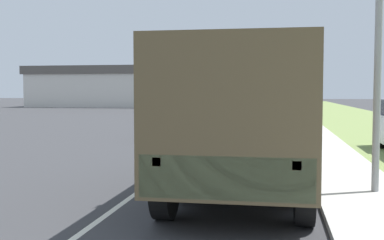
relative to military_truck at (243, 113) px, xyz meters
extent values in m
plane|color=#38383A|center=(-2.15, 30.60, -1.65)|extent=(180.00, 180.00, 0.00)
cube|color=silver|center=(-2.15, 30.60, -1.65)|extent=(0.12, 120.00, 0.00)
cube|color=beige|center=(2.35, 30.60, -1.59)|extent=(1.80, 120.00, 0.12)
cube|color=olive|center=(6.75, 30.60, -1.64)|extent=(7.00, 120.00, 0.02)
cube|color=#545B3D|center=(0.00, 2.52, -0.03)|extent=(2.52, 1.89, 2.09)
cube|color=brown|center=(0.00, -0.85, 0.10)|extent=(2.52, 4.86, 2.34)
cube|color=#545B3D|center=(0.00, -3.24, -0.72)|extent=(2.39, 0.10, 0.60)
cube|color=red|center=(-0.94, -3.26, -0.52)|extent=(0.12, 0.06, 0.12)
cube|color=red|center=(0.94, -3.26, -0.52)|extent=(0.12, 0.06, 0.12)
cylinder|color=black|center=(-1.11, 2.43, -1.10)|extent=(0.30, 1.10, 1.10)
cylinder|color=black|center=(1.11, 2.43, -1.10)|extent=(0.30, 1.10, 1.10)
cylinder|color=black|center=(-1.11, -2.07, -1.10)|extent=(0.30, 1.10, 1.10)
cylinder|color=black|center=(1.11, -2.07, -1.10)|extent=(0.30, 1.10, 1.10)
cylinder|color=black|center=(-1.11, -0.61, -1.10)|extent=(0.30, 1.10, 1.10)
cylinder|color=black|center=(1.11, -0.61, -1.10)|extent=(0.30, 1.10, 1.10)
cube|color=#B7BABF|center=(-3.57, 11.05, -1.19)|extent=(1.89, 3.94, 0.58)
cube|color=black|center=(-3.57, 11.13, -0.59)|extent=(1.66, 1.77, 0.62)
cylinder|color=black|center=(-4.42, 12.31, -1.33)|extent=(0.20, 0.64, 0.64)
cylinder|color=black|center=(-2.73, 12.31, -1.33)|extent=(0.20, 0.64, 0.64)
cylinder|color=black|center=(-4.42, 9.79, -1.33)|extent=(0.20, 0.64, 0.64)
cylinder|color=black|center=(-2.73, 9.79, -1.33)|extent=(0.20, 0.64, 0.64)
cube|color=#336B3D|center=(-4.17, 23.82, -1.15)|extent=(1.80, 4.85, 0.65)
cube|color=black|center=(-4.17, 23.92, -0.48)|extent=(1.58, 2.18, 0.68)
cylinder|color=black|center=(-4.97, 25.38, -1.33)|extent=(0.20, 0.64, 0.64)
cylinder|color=black|center=(-3.37, 25.38, -1.33)|extent=(0.20, 0.64, 0.64)
cylinder|color=black|center=(-4.97, 22.27, -1.33)|extent=(0.20, 0.64, 0.64)
cylinder|color=black|center=(-3.37, 22.27, -1.33)|extent=(0.20, 0.64, 0.64)
cylinder|color=black|center=(4.42, 8.73, -1.25)|extent=(0.24, 0.76, 0.76)
cube|color=beige|center=(-21.70, 51.56, 0.46)|extent=(18.97, 9.45, 4.22)
cube|color=#514C47|center=(-21.70, 51.56, 3.10)|extent=(19.73, 9.83, 1.05)
camera|label=1|loc=(0.69, -9.65, 0.45)|focal=45.00mm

